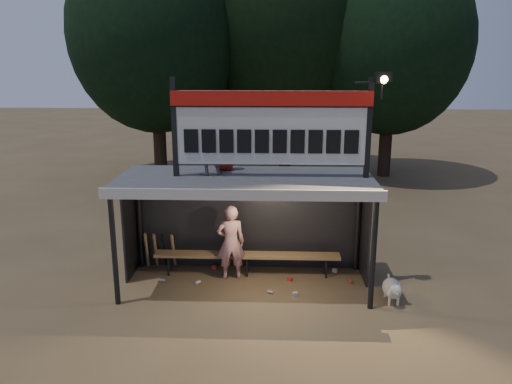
# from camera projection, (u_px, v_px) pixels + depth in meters

# --- Properties ---
(ground) EXTENTS (80.00, 80.00, 0.00)m
(ground) POSITION_uv_depth(u_px,v_px,m) (246.00, 285.00, 10.34)
(ground) COLOR brown
(ground) RESTS_ON ground
(player) EXTENTS (0.65, 0.48, 1.62)m
(player) POSITION_uv_depth(u_px,v_px,m) (231.00, 242.00, 10.49)
(player) COLOR silver
(player) RESTS_ON ground
(child_a) EXTENTS (0.67, 0.58, 1.16)m
(child_a) POSITION_uv_depth(u_px,v_px,m) (207.00, 146.00, 9.77)
(child_a) COLOR gray
(child_a) RESTS_ON dugout_shelter
(child_b) EXTENTS (0.60, 0.47, 1.08)m
(child_b) POSITION_uv_depth(u_px,v_px,m) (224.00, 144.00, 10.19)
(child_b) COLOR maroon
(child_b) RESTS_ON dugout_shelter
(dugout_shelter) EXTENTS (5.10, 2.08, 2.32)m
(dugout_shelter) POSITION_uv_depth(u_px,v_px,m) (246.00, 196.00, 10.11)
(dugout_shelter) COLOR #424244
(dugout_shelter) RESTS_ON ground
(scoreboard_assembly) EXTENTS (4.10, 0.27, 1.99)m
(scoreboard_assembly) POSITION_uv_depth(u_px,v_px,m) (274.00, 125.00, 9.47)
(scoreboard_assembly) COLOR black
(scoreboard_assembly) RESTS_ON dugout_shelter
(bench) EXTENTS (4.00, 0.35, 0.48)m
(bench) POSITION_uv_depth(u_px,v_px,m) (247.00, 256.00, 10.77)
(bench) COLOR olive
(bench) RESTS_ON ground
(tree_left) EXTENTS (6.46, 6.46, 9.27)m
(tree_left) POSITION_uv_depth(u_px,v_px,m) (155.00, 34.00, 18.76)
(tree_left) COLOR #312116
(tree_left) RESTS_ON ground
(tree_mid) EXTENTS (7.22, 7.22, 10.36)m
(tree_mid) POSITION_uv_depth(u_px,v_px,m) (287.00, 18.00, 19.86)
(tree_mid) COLOR #2F2115
(tree_mid) RESTS_ON ground
(tree_right) EXTENTS (6.08, 6.08, 8.72)m
(tree_right) POSITION_uv_depth(u_px,v_px,m) (392.00, 43.00, 18.99)
(tree_right) COLOR black
(tree_right) RESTS_ON ground
(dog) EXTENTS (0.36, 0.81, 0.49)m
(dog) POSITION_uv_depth(u_px,v_px,m) (393.00, 289.00, 9.55)
(dog) COLOR silver
(dog) RESTS_ON ground
(bats) EXTENTS (0.68, 0.35, 0.84)m
(bats) POSITION_uv_depth(u_px,v_px,m) (160.00, 250.00, 11.10)
(bats) COLOR #9E7C49
(bats) RESTS_ON ground
(litter) EXTENTS (4.05, 1.36, 0.08)m
(litter) POSITION_uv_depth(u_px,v_px,m) (265.00, 280.00, 10.48)
(litter) COLOR #B8331F
(litter) RESTS_ON ground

